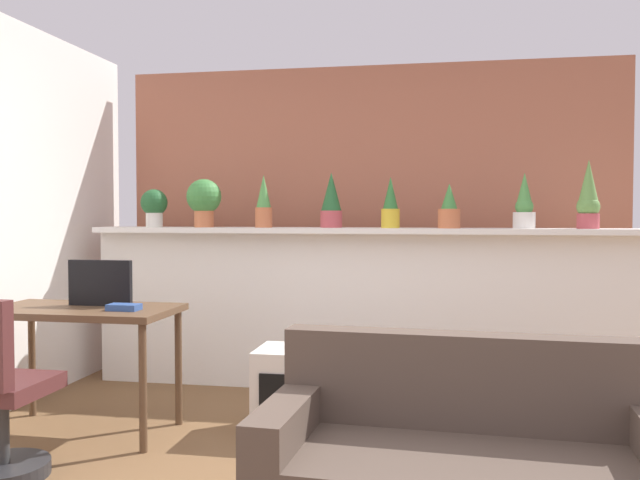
% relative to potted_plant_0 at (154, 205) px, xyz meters
% --- Properties ---
extents(divider_wall, '(4.03, 0.16, 1.16)m').
position_rel_potted_plant_0_xyz_m(divider_wall, '(1.59, 0.04, -0.79)').
color(divider_wall, white).
rests_on(divider_wall, ground).
extents(plant_shelf, '(4.03, 0.34, 0.04)m').
position_rel_potted_plant_0_xyz_m(plant_shelf, '(1.59, -0.00, -0.19)').
color(plant_shelf, white).
rests_on(plant_shelf, divider_wall).
extents(brick_wall_behind, '(4.03, 0.10, 2.50)m').
position_rel_potted_plant_0_xyz_m(brick_wall_behind, '(1.59, 0.64, -0.12)').
color(brick_wall_behind, '#AD664C').
rests_on(brick_wall_behind, ground).
extents(potted_plant_0, '(0.21, 0.21, 0.29)m').
position_rel_potted_plant_0_xyz_m(potted_plant_0, '(0.00, 0.00, 0.00)').
color(potted_plant_0, silver).
rests_on(potted_plant_0, plant_shelf).
extents(potted_plant_1, '(0.26, 0.26, 0.37)m').
position_rel_potted_plant_0_xyz_m(potted_plant_1, '(0.40, -0.01, 0.04)').
color(potted_plant_1, '#C66B42').
rests_on(potted_plant_1, plant_shelf).
extents(potted_plant_2, '(0.13, 0.13, 0.39)m').
position_rel_potted_plant_0_xyz_m(potted_plant_2, '(0.88, -0.02, 0.01)').
color(potted_plant_2, '#C66B42').
rests_on(potted_plant_2, plant_shelf).
extents(potted_plant_3, '(0.16, 0.16, 0.41)m').
position_rel_potted_plant_0_xyz_m(potted_plant_3, '(1.38, 0.04, 0.03)').
color(potted_plant_3, '#B7474C').
rests_on(potted_plant_3, plant_shelf).
extents(potted_plant_4, '(0.13, 0.13, 0.37)m').
position_rel_potted_plant_0_xyz_m(potted_plant_4, '(1.81, 0.00, -0.00)').
color(potted_plant_4, gold).
rests_on(potted_plant_4, plant_shelf).
extents(potted_plant_5, '(0.16, 0.16, 0.32)m').
position_rel_potted_plant_0_xyz_m(potted_plant_5, '(2.23, -0.02, -0.03)').
color(potted_plant_5, '#C66B42').
rests_on(potted_plant_5, plant_shelf).
extents(potted_plant_6, '(0.15, 0.15, 0.39)m').
position_rel_potted_plant_0_xyz_m(potted_plant_6, '(2.75, 0.03, -0.01)').
color(potted_plant_6, silver).
rests_on(potted_plant_6, plant_shelf).
extents(potted_plant_7, '(0.15, 0.15, 0.47)m').
position_rel_potted_plant_0_xyz_m(potted_plant_7, '(3.17, 0.00, 0.05)').
color(potted_plant_7, '#B7474C').
rests_on(potted_plant_7, plant_shelf).
extents(desk, '(1.10, 0.60, 0.75)m').
position_rel_potted_plant_0_xyz_m(desk, '(0.09, -1.22, -0.70)').
color(desk, brown).
rests_on(desk, ground).
extents(tv_monitor, '(0.40, 0.04, 0.28)m').
position_rel_potted_plant_0_xyz_m(tv_monitor, '(0.16, -1.14, -0.48)').
color(tv_monitor, black).
rests_on(tv_monitor, desk).
extents(side_cube_shelf, '(0.40, 0.41, 0.50)m').
position_rel_potted_plant_0_xyz_m(side_cube_shelf, '(1.30, -0.97, -1.12)').
color(side_cube_shelf, silver).
rests_on(side_cube_shelf, ground).
extents(book_on_desk, '(0.18, 0.11, 0.04)m').
position_rel_potted_plant_0_xyz_m(book_on_desk, '(0.39, -1.29, -0.60)').
color(book_on_desk, '#2D4C8C').
rests_on(book_on_desk, desk).
extents(couch, '(1.60, 0.84, 0.80)m').
position_rel_potted_plant_0_xyz_m(couch, '(2.28, -2.24, -1.08)').
color(couch, brown).
rests_on(couch, ground).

